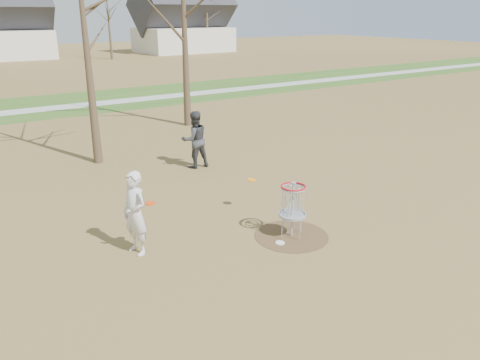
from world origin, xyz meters
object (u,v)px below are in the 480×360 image
Objects in this scene: player_standing at (135,213)px; disc_golf_basket at (293,201)px; disc_grounded at (280,243)px; player_throwing at (195,140)px.

disc_golf_basket is at bearing 54.59° from player_standing.
player_throwing is at bearing 79.56° from disc_grounded.
disc_golf_basket is (3.41, -1.30, -0.05)m from player_standing.
player_standing is 0.97× the size of player_throwing.
player_standing is at bearing 153.60° from disc_grounded.
disc_golf_basket reaches higher than disc_grounded.
player_standing reaches higher than disc_grounded.
player_standing is 1.42× the size of disc_golf_basket.
player_standing is at bearing 54.13° from player_throwing.
player_standing is 6.27m from player_throwing.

